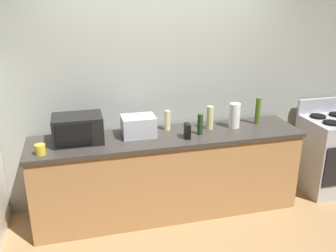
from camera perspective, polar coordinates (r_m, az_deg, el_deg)
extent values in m
plane|color=#A87F51|center=(3.91, 1.53, -15.93)|extent=(8.00, 8.00, 0.00)
cube|color=#9EA399|center=(4.06, -1.46, 6.55)|extent=(6.40, 0.10, 2.70)
cube|color=#B27F4C|center=(4.01, 0.00, -7.69)|extent=(2.80, 0.60, 0.86)
cube|color=#38332D|center=(3.82, 0.00, -1.69)|extent=(2.84, 0.64, 0.04)
cube|color=#B7BABF|center=(4.85, 23.57, -4.11)|extent=(0.60, 0.60, 0.90)
cube|color=#B7BABF|center=(4.89, 22.48, 2.95)|extent=(0.60, 0.04, 0.18)
cylinder|color=black|center=(4.53, 23.96, 0.46)|extent=(0.18, 0.18, 0.02)
cylinder|color=black|center=(4.71, 22.21, 1.40)|extent=(0.18, 0.18, 0.02)
cube|color=black|center=(3.71, -13.79, -0.42)|extent=(0.48, 0.34, 0.27)
cube|color=black|center=(3.55, -14.36, -1.41)|extent=(0.34, 0.01, 0.21)
cube|color=#B7BABF|center=(3.78, -4.60, -0.01)|extent=(0.34, 0.26, 0.21)
cylinder|color=white|center=(4.06, 10.27, 1.61)|extent=(0.12, 0.12, 0.27)
cube|color=black|center=(3.72, 3.01, -0.78)|extent=(0.06, 0.11, 0.15)
cylinder|color=#4C6B19|center=(4.23, 13.72, 2.29)|extent=(0.06, 0.06, 0.30)
cylinder|color=beige|center=(3.93, -0.10, 0.90)|extent=(0.06, 0.06, 0.22)
cylinder|color=#1E3F19|center=(3.82, 5.00, 0.27)|extent=(0.06, 0.06, 0.22)
cylinder|color=beige|center=(3.98, 6.51, 1.28)|extent=(0.07, 0.07, 0.25)
cylinder|color=yellow|center=(3.54, -19.17, -3.46)|extent=(0.09, 0.09, 0.10)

